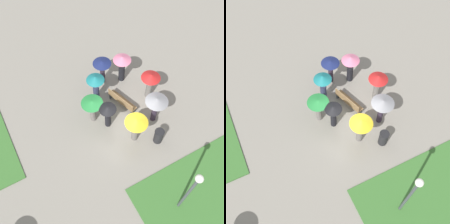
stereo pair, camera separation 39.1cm
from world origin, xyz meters
TOP-DOWN VIEW (x-y plane):
  - ground_plane at (0.00, 0.00)m, footprint 90.00×90.00m
  - park_bench at (1.03, -0.59)m, footprint 1.88×0.96m
  - lamp_post at (-5.16, -0.12)m, footprint 0.32×0.32m
  - trash_bin at (-1.83, -1.17)m, footprint 0.51×0.51m
  - crowd_person_green at (1.02, 1.22)m, footprint 1.16×1.16m
  - crowd_person_grey at (-0.58, -1.69)m, footprint 1.20×1.20m
  - crowd_person_pink at (2.75, -1.56)m, footprint 1.04×1.04m
  - crowd_person_red at (0.92, -2.31)m, footprint 1.08×1.08m
  - crowd_person_black at (0.30, 0.68)m, footprint 0.91×0.91m
  - crowd_person_teal at (2.19, 0.42)m, footprint 1.00×1.00m
  - crowd_person_navy at (3.16, -0.49)m, footprint 1.07×1.07m
  - crowd_person_yellow at (-1.10, -0.16)m, footprint 1.18×1.18m

SIDE VIEW (x-z plane):
  - ground_plane at x=0.00m, z-range 0.00..0.00m
  - park_bench at x=1.03m, z-range 0.02..0.92m
  - trash_bin at x=-1.83m, z-range 0.00..0.96m
  - crowd_person_black at x=0.30m, z-range 0.36..2.14m
  - crowd_person_green at x=1.02m, z-range 0.41..2.14m
  - crowd_person_navy at x=3.16m, z-range 0.44..2.18m
  - crowd_person_pink at x=2.75m, z-range 0.38..2.32m
  - crowd_person_red at x=0.92m, z-range 0.44..2.33m
  - crowd_person_teal at x=2.19m, z-range 0.41..2.37m
  - crowd_person_yellow at x=-1.10m, z-range 0.49..2.40m
  - crowd_person_grey at x=-0.58m, z-range 0.56..2.52m
  - lamp_post at x=-5.16m, z-range 0.60..4.60m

